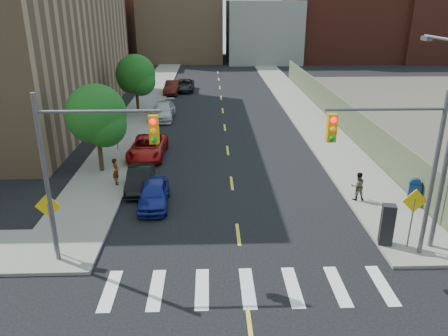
{
  "coord_description": "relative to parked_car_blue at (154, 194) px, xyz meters",
  "views": [
    {
      "loc": [
        -1.23,
        -9.56,
        10.06
      ],
      "look_at": [
        -0.54,
        11.31,
        2.0
      ],
      "focal_mm": 35.0,
      "sensor_mm": 36.0,
      "label": 1
    }
  ],
  "objects": [
    {
      "name": "sidewalk_nw",
      "position": [
        -3.55,
        30.31,
        -0.57
      ],
      "size": [
        3.5,
        73.0,
        0.15
      ],
      "primitive_type": "cube",
      "color": "gray",
      "rests_on": "ground"
    },
    {
      "name": "sidewalk_ne",
      "position": [
        11.95,
        30.31,
        -0.57
      ],
      "size": [
        3.5,
        73.0,
        0.15
      ],
      "primitive_type": "cube",
      "color": "gray",
      "rests_on": "ground"
    },
    {
      "name": "fence_north",
      "position": [
        13.8,
        16.81,
        0.6
      ],
      "size": [
        0.12,
        44.0,
        2.5
      ],
      "primitive_type": "cube",
      "color": "#606A4A",
      "rests_on": "ground"
    },
    {
      "name": "bg_bldg_west",
      "position": [
        -17.8,
        58.81,
        5.35
      ],
      "size": [
        14.0,
        18.0,
        12.0
      ],
      "primitive_type": "cube",
      "color": "#592319",
      "rests_on": "ground"
    },
    {
      "name": "bg_bldg_midwest",
      "position": [
        -1.8,
        60.81,
        6.85
      ],
      "size": [
        14.0,
        16.0,
        15.0
      ],
      "primitive_type": "cube",
      "color": "#8C6B4C",
      "rests_on": "ground"
    },
    {
      "name": "bg_bldg_center",
      "position": [
        12.2,
        58.81,
        4.35
      ],
      "size": [
        12.0,
        16.0,
        10.0
      ],
      "primitive_type": "cube",
      "color": "gray",
      "rests_on": "ground"
    },
    {
      "name": "bg_bldg_east",
      "position": [
        26.2,
        60.81,
        7.35
      ],
      "size": [
        18.0,
        18.0,
        16.0
      ],
      "primitive_type": "cube",
      "color": "#592319",
      "rests_on": "ground"
    },
    {
      "name": "bg_bldg_fareast",
      "position": [
        42.2,
        58.81,
        8.35
      ],
      "size": [
        14.0,
        16.0,
        18.0
      ],
      "primitive_type": "cube",
      "color": "#592319",
      "rests_on": "ground"
    },
    {
      "name": "signal_nw",
      "position": [
        -1.78,
        -5.19,
        3.88
      ],
      "size": [
        4.59,
        0.3,
        7.0
      ],
      "color": "#59595E",
      "rests_on": "ground"
    },
    {
      "name": "signal_ne",
      "position": [
        10.18,
        -5.19,
        3.88
      ],
      "size": [
        4.59,
        0.3,
        7.0
      ],
      "color": "#59595E",
      "rests_on": "ground"
    },
    {
      "name": "streetlight_ne",
      "position": [
        12.4,
        -4.29,
        4.57
      ],
      "size": [
        0.25,
        3.7,
        9.0
      ],
      "color": "#59595E",
      "rests_on": "ground"
    },
    {
      "name": "warn_sign_nw",
      "position": [
        -3.6,
        -4.69,
        1.35
      ],
      "size": [
        1.06,
        0.06,
        2.83
      ],
      "color": "#59595E",
      "rests_on": "ground"
    },
    {
      "name": "warn_sign_ne",
      "position": [
        11.4,
        -4.69,
        1.35
      ],
      "size": [
        1.06,
        0.06,
        2.83
      ],
      "color": "#59595E",
      "rests_on": "ground"
    },
    {
      "name": "warn_sign_midwest",
      "position": [
        -3.6,
        8.81,
        1.35
      ],
      "size": [
        1.06,
        0.06,
        2.83
      ],
      "color": "#59595E",
      "rests_on": "ground"
    },
    {
      "name": "tree_west_near",
      "position": [
        -3.8,
        4.85,
        2.83
      ],
      "size": [
        3.66,
        3.64,
        5.52
      ],
      "color": "#332114",
      "rests_on": "ground"
    },
    {
      "name": "tree_west_far",
      "position": [
        -3.8,
        19.85,
        2.83
      ],
      "size": [
        3.66,
        3.64,
        5.52
      ],
      "color": "#332114",
      "rests_on": "ground"
    },
    {
      "name": "parked_car_blue",
      "position": [
        0.0,
        0.0,
        0.0
      ],
      "size": [
        1.64,
        3.84,
        1.29
      ],
      "primitive_type": "imported",
      "rotation": [
        0.0,
        0.0,
        0.03
      ],
      "color": "navy",
      "rests_on": "ground"
    },
    {
      "name": "parked_car_black",
      "position": [
        -1.01,
        2.11,
        -0.01
      ],
      "size": [
        1.47,
        3.9,
        1.27
      ],
      "primitive_type": "imported",
      "rotation": [
        0.0,
        0.0,
        0.03
      ],
      "color": "black",
      "rests_on": "ground"
    },
    {
      "name": "parked_car_red",
      "position": [
        -1.3,
        7.59,
        0.05
      ],
      "size": [
        2.48,
        5.07,
        1.39
      ],
      "primitive_type": "imported",
      "rotation": [
        0.0,
        0.0,
        -0.04
      ],
      "color": "#A41110",
      "rests_on": "ground"
    },
    {
      "name": "parked_car_silver",
      "position": [
        -1.3,
        17.9,
        0.09
      ],
      "size": [
        2.16,
        5.1,
        1.47
      ],
      "primitive_type": "imported",
      "rotation": [
        0.0,
        0.0,
        -0.02
      ],
      "color": "#B3B7BC",
      "rests_on": "ground"
    },
    {
      "name": "parked_car_white",
      "position": [
        -1.3,
        18.37,
        0.03
      ],
      "size": [
        1.76,
        4.04,
        1.35
      ],
      "primitive_type": "imported",
      "rotation": [
        0.0,
        0.0,
        0.04
      ],
      "color": "silver",
      "rests_on": "ground"
    },
    {
      "name": "parked_car_maroon",
      "position": [
        -1.3,
        29.2,
        0.08
      ],
      "size": [
        1.81,
        4.47,
        1.44
      ],
      "primitive_type": "imported",
      "rotation": [
        0.0,
        0.0,
        -0.07
      ],
      "color": "#44130D",
      "rests_on": "ground"
    },
    {
      "name": "parked_car_grey",
      "position": [
        0.0,
        30.87,
        0.02
      ],
      "size": [
        2.22,
        4.78,
        1.32
      ],
      "primitive_type": "imported",
      "rotation": [
        0.0,
        0.0,
        -0.01
      ],
      "color": "black",
      "rests_on": "ground"
    },
    {
      "name": "mailbox",
      "position": [
        13.4,
        -0.65,
        0.21
      ],
      "size": [
        0.71,
        0.62,
        1.45
      ],
      "rotation": [
        0.0,
        0.0,
        -0.32
      ],
      "color": "navy",
      "rests_on": "sidewalk_ne"
    },
    {
      "name": "payphone",
      "position": [
        10.5,
        -4.45,
        0.43
      ],
      "size": [
        0.63,
        0.56,
        1.85
      ],
      "primitive_type": "cube",
      "rotation": [
        0.0,
        0.0,
        -0.22
      ],
      "color": "black",
      "rests_on": "sidewalk_ne"
    },
    {
      "name": "pedestrian_west",
      "position": [
        -2.43,
        2.55,
        0.29
      ],
      "size": [
        0.51,
        0.65,
        1.57
      ],
      "primitive_type": "imported",
      "rotation": [
        0.0,
        0.0,
        1.84
      ],
      "color": "gray",
      "rests_on": "sidewalk_nw"
    },
    {
      "name": "pedestrian_east",
      "position": [
        10.69,
        0.04,
        0.28
      ],
      "size": [
        0.77,
        0.6,
        1.54
      ],
      "primitive_type": "imported",
      "rotation": [
        0.0,
        0.0,
        3.17
      ],
      "color": "gray",
      "rests_on": "sidewalk_ne"
    }
  ]
}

